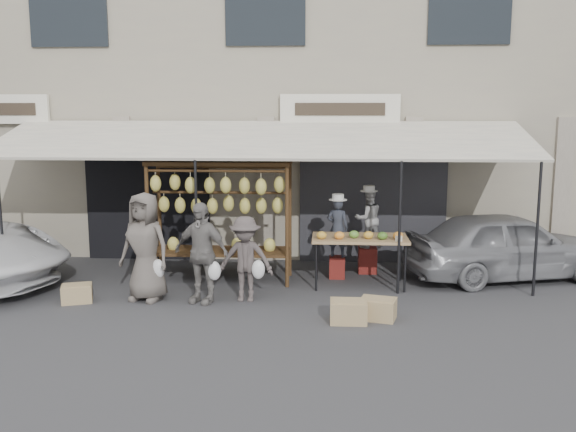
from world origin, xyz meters
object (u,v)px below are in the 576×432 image
customer_left (145,247)px  crate_near_b (378,309)px  customer_mid (201,253)px  produce_table (360,239)px  banana_rack (220,198)px  vendor_left (338,228)px  crate_far (77,294)px  sedan (507,245)px  crate_near_a (348,312)px  customer_right (245,259)px  vendor_right (368,219)px

customer_left → crate_near_b: 3.94m
customer_left → customer_mid: (0.95, -0.07, -0.07)m
produce_table → banana_rack: bearing=174.8°
produce_table → vendor_left: (-0.39, 0.57, 0.10)m
banana_rack → crate_near_b: size_ratio=4.95×
vendor_left → crate_far: size_ratio=2.30×
vendor_left → sedan: bearing=-164.8°
banana_rack → vendor_left: 2.26m
produce_table → crate_near_a: produce_table is taller
customer_left → customer_right: size_ratio=1.27×
crate_near_b → crate_far: crate_near_b is taller
vendor_left → customer_right: vendor_left is taller
vendor_left → customer_right: 2.20m
vendor_left → crate_near_a: 2.67m
crate_near_a → banana_rack: bearing=136.1°
produce_table → customer_left: 3.74m
produce_table → crate_far: bearing=-165.3°
produce_table → vendor_right: size_ratio=1.49×
vendor_right → customer_mid: size_ratio=0.68×
banana_rack → customer_mid: banana_rack is taller
customer_mid → crate_far: size_ratio=3.47×
vendor_right → crate_near_a: 3.14m
banana_rack → vendor_right: (2.75, 0.77, -0.50)m
sedan → vendor_left: bearing=77.1°
vendor_right → sedan: vendor_right is taller
produce_table → customer_right: customer_right is taller
produce_table → customer_left: bearing=-163.9°
banana_rack → produce_table: bearing=-5.2°
banana_rack → customer_left: (-1.05, -1.27, -0.66)m
vendor_left → customer_right: (-1.54, -1.55, -0.25)m
vendor_left → customer_mid: (-2.25, -1.68, -0.13)m
produce_table → crate_near_b: produce_table is taller
crate_near_a → crate_far: (-4.46, 0.74, -0.02)m
vendor_left → vendor_right: size_ratio=0.98×
crate_near_a → sedan: bearing=41.4°
banana_rack → sedan: banana_rack is taller
vendor_left → vendor_right: bearing=-131.1°
produce_table → vendor_right: vendor_right is taller
customer_left → vendor_left: bearing=43.5°
vendor_left → crate_near_b: bearing=116.7°
banana_rack → customer_mid: size_ratio=1.55×
produce_table → crate_far: (-4.71, -1.24, -0.73)m
customer_mid → banana_rack: bearing=105.5°
produce_table → crate_near_a: 2.11m
customer_left → customer_mid: size_ratio=1.08×
vendor_right → crate_near_a: vendor_right is taller
produce_table → customer_mid: 2.87m
produce_table → vendor_right: bearing=78.4°
vendor_right → customer_left: customer_left is taller
customer_right → crate_near_b: customer_right is taller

